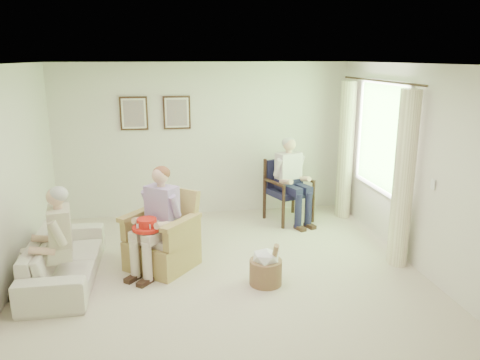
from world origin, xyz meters
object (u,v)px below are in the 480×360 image
at_px(person_dark, 291,174).
at_px(red_hat, 147,225).
at_px(person_sofa, 56,236).
at_px(sofa, 65,258).
at_px(person_wicker, 160,213).
at_px(wicker_armchair, 162,243).
at_px(wood_armchair, 287,187).
at_px(hatbox, 266,266).

distance_m(person_dark, red_hat, 2.82).
bearing_deg(red_hat, person_sofa, -168.87).
height_order(sofa, person_dark, person_dark).
height_order(sofa, person_wicker, person_wicker).
height_order(wicker_armchair, red_hat, wicker_armchair).
xyz_separation_m(sofa, person_wicker, (1.19, 0.05, 0.50)).
height_order(wood_armchair, person_wicker, person_wicker).
height_order(wood_armchair, red_hat, wood_armchair).
relative_size(wood_armchair, sofa, 0.53).
distance_m(person_wicker, person_dark, 2.60).
height_order(person_wicker, hatbox, person_wicker).
relative_size(wood_armchair, person_wicker, 0.76).
relative_size(sofa, hatbox, 3.25).
relative_size(person_sofa, red_hat, 3.39).
distance_m(person_wicker, hatbox, 1.47).
bearing_deg(wicker_armchair, person_wicker, -50.42).
bearing_deg(person_dark, person_sofa, -170.66).
distance_m(person_wicker, red_hat, 0.24).
xyz_separation_m(wicker_armchair, person_sofa, (-1.19, -0.48, 0.37)).
distance_m(sofa, person_dark, 3.69).
bearing_deg(person_wicker, wicker_armchair, 129.58).
xyz_separation_m(person_wicker, person_dark, (2.10, 1.52, 0.04)).
height_order(wood_armchair, person_sofa, person_sofa).
bearing_deg(person_sofa, wicker_armchair, 102.20).
bearing_deg(person_wicker, red_hat, -98.72).
distance_m(sofa, red_hat, 1.10).
bearing_deg(sofa, person_sofa, 180.00).
distance_m(wood_armchair, person_sofa, 3.87).
xyz_separation_m(wicker_armchair, person_wicker, (0.00, -0.13, 0.46)).
relative_size(wicker_armchair, person_dark, 0.72).
xyz_separation_m(person_dark, person_sofa, (-3.29, -1.87, -0.13)).
relative_size(person_wicker, person_dark, 0.96).
xyz_separation_m(wood_armchair, red_hat, (-2.27, -1.84, 0.13)).
height_order(wicker_armchair, sofa, wicker_armchair).
distance_m(wicker_armchair, person_wicker, 0.48).
bearing_deg(wicker_armchair, hatbox, 9.52).
xyz_separation_m(wicker_armchair, red_hat, (-0.17, -0.28, 0.36)).
bearing_deg(red_hat, hatbox, -17.23).
relative_size(wood_armchair, red_hat, 2.78).
distance_m(wicker_armchair, hatbox, 1.43).
height_order(sofa, person_sofa, person_sofa).
distance_m(wicker_armchair, red_hat, 0.49).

